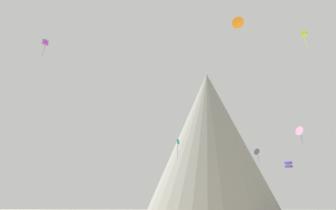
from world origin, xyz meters
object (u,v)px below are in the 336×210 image
at_px(kite_pink_mid, 300,131).
at_px(kite_lime_high, 304,34).
at_px(kite_teal_mid, 178,145).
at_px(kite_orange_high, 238,22).
at_px(kite_violet_high, 45,43).
at_px(rock_massif, 208,147).
at_px(kite_indigo_low, 289,165).
at_px(kite_black_mid, 257,152).

bearing_deg(kite_pink_mid, kite_lime_high, 143.87).
bearing_deg(kite_teal_mid, kite_lime_high, -1.72).
bearing_deg(kite_orange_high, kite_lime_high, 19.46).
distance_m(kite_violet_high, kite_teal_mid, 39.30).
distance_m(rock_massif, kite_violet_high, 65.66).
bearing_deg(kite_indigo_low, kite_lime_high, 136.89).
height_order(kite_lime_high, kite_black_mid, kite_lime_high).
bearing_deg(rock_massif, kite_black_mid, -76.39).
bearing_deg(kite_lime_high, kite_black_mid, -23.53).
height_order(rock_massif, kite_orange_high, rock_massif).
bearing_deg(rock_massif, kite_lime_high, -71.86).
bearing_deg(kite_indigo_low, rock_massif, -16.91).
bearing_deg(kite_black_mid, kite_indigo_low, -100.04).
height_order(kite_black_mid, kite_teal_mid, kite_teal_mid).
bearing_deg(kite_black_mid, kite_lime_high, 166.92).
bearing_deg(kite_lime_high, kite_teal_mid, -1.82).
distance_m(kite_lime_high, kite_violet_high, 53.93).
height_order(kite_violet_high, kite_teal_mid, kite_violet_high).
height_order(kite_lime_high, kite_pink_mid, kite_lime_high).
bearing_deg(kite_pink_mid, kite_black_mid, 30.94).
height_order(rock_massif, kite_pink_mid, rock_massif).
distance_m(kite_indigo_low, kite_pink_mid, 10.73).
height_order(kite_orange_high, kite_black_mid, kite_orange_high).
xyz_separation_m(rock_massif, kite_teal_mid, (-8.74, -32.34, -5.22)).
xyz_separation_m(kite_indigo_low, kite_lime_high, (0.28, -19.89, 23.18)).
distance_m(kite_orange_high, kite_violet_high, 41.40).
height_order(rock_massif, kite_violet_high, rock_massif).
height_order(kite_indigo_low, kite_teal_mid, kite_teal_mid).
xyz_separation_m(kite_indigo_low, kite_teal_mid, (-26.17, 1.83, 5.51)).
distance_m(kite_pink_mid, kite_teal_mid, 28.80).
relative_size(kite_orange_high, kite_pink_mid, 0.72).
height_order(kite_orange_high, kite_pink_mid, kite_orange_high).
bearing_deg(kite_orange_high, kite_pink_mid, 61.59).
bearing_deg(kite_pink_mid, kite_violet_high, 65.84).
height_order(kite_lime_high, kite_teal_mid, kite_lime_high).
relative_size(kite_orange_high, kite_black_mid, 0.81).
height_order(rock_massif, kite_teal_mid, rock_massif).
bearing_deg(kite_orange_high, kite_teal_mid, 146.55).
distance_m(kite_lime_high, kite_teal_mid, 38.52).
relative_size(kite_pink_mid, kite_black_mid, 1.13).
distance_m(kite_black_mid, kite_teal_mid, 19.70).
xyz_separation_m(kite_orange_high, kite_teal_mid, (-13.88, 20.94, -21.46)).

